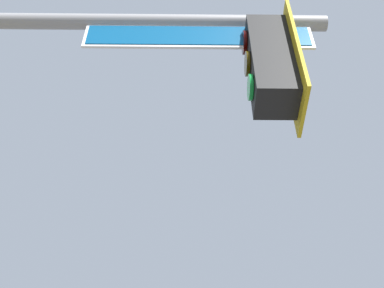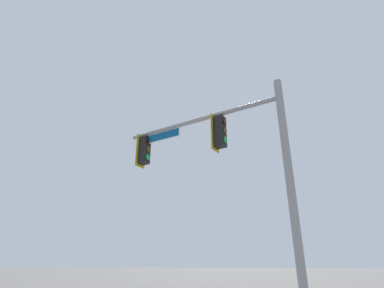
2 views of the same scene
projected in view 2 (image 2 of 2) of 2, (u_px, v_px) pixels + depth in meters
The scene contains 1 object.
signal_pole_near at pixel (222, 154), 9.75m from camera, with size 6.10×0.88×6.81m.
Camera 2 is at (-9.93, -0.42, 1.36)m, focal length 28.00 mm.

